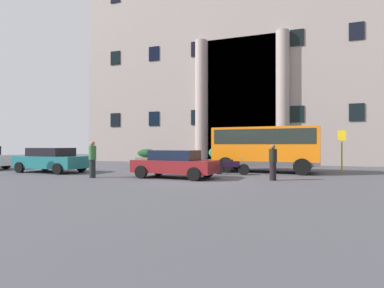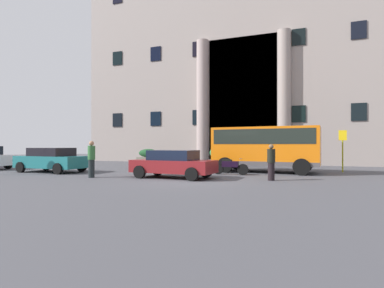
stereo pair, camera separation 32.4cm
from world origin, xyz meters
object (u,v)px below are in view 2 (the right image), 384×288
object	(u,v)px
parked_sedan_far	(173,164)
parked_estate_mid	(52,160)
motorcycle_near_kerb	(154,164)
hedge_planter_west	(149,157)
bus_stop_sign	(343,146)
pedestrian_man_red_shirt	(91,159)
scooter_by_planter	(229,166)
pedestrian_child_trailing	(271,162)
hedge_planter_entrance_left	(222,156)
orange_minibus	(266,145)

from	to	relation	value
parked_sedan_far	parked_estate_mid	world-z (taller)	parked_estate_mid
parked_estate_mid	motorcycle_near_kerb	bearing A→B (deg)	24.72
parked_sedan_far	motorcycle_near_kerb	xyz separation A→B (m)	(-2.51, 2.71, -0.24)
hedge_planter_west	bus_stop_sign	bearing A→B (deg)	-12.55
motorcycle_near_kerb	pedestrian_man_red_shirt	world-z (taller)	pedestrian_man_red_shirt
parked_sedan_far	scooter_by_planter	distance (m)	3.40
hedge_planter_west	pedestrian_man_red_shirt	world-z (taller)	pedestrian_man_red_shirt
scooter_by_planter	motorcycle_near_kerb	bearing A→B (deg)	-178.67
bus_stop_sign	pedestrian_child_trailing	size ratio (longest dim) A/B	1.50
bus_stop_sign	hedge_planter_entrance_left	world-z (taller)	bus_stop_sign
hedge_planter_entrance_left	scooter_by_planter	world-z (taller)	hedge_planter_entrance_left
parked_sedan_far	pedestrian_man_red_shirt	size ratio (longest dim) A/B	2.30
parked_sedan_far	orange_minibus	bearing A→B (deg)	55.50
orange_minibus	pedestrian_man_red_shirt	world-z (taller)	orange_minibus
parked_sedan_far	motorcycle_near_kerb	distance (m)	3.70
orange_minibus	scooter_by_planter	distance (m)	3.03
hedge_planter_entrance_left	motorcycle_near_kerb	world-z (taller)	hedge_planter_entrance_left
hedge_planter_west	parked_sedan_far	size ratio (longest dim) A/B	0.47
orange_minibus	pedestrian_man_red_shirt	size ratio (longest dim) A/B	3.38
orange_minibus	hedge_planter_entrance_left	world-z (taller)	orange_minibus
hedge_planter_entrance_left	hedge_planter_west	distance (m)	6.49
bus_stop_sign	scooter_by_planter	distance (m)	7.11
hedge_planter_west	parked_sedan_far	world-z (taller)	parked_sedan_far
hedge_planter_west	scooter_by_planter	size ratio (longest dim) A/B	0.98
motorcycle_near_kerb	pedestrian_child_trailing	bearing A→B (deg)	-9.70
bus_stop_sign	parked_sedan_far	size ratio (longest dim) A/B	0.60
parked_estate_mid	pedestrian_man_red_shirt	size ratio (longest dim) A/B	2.39
parked_estate_mid	scooter_by_planter	world-z (taller)	parked_estate_mid
parked_estate_mid	hedge_planter_entrance_left	bearing A→B (deg)	52.30
pedestrian_man_red_shirt	orange_minibus	bearing A→B (deg)	35.08
bus_stop_sign	pedestrian_child_trailing	world-z (taller)	bus_stop_sign
scooter_by_planter	pedestrian_man_red_shirt	xyz separation A→B (m)	(-6.01, -3.92, 0.46)
hedge_planter_entrance_left	parked_sedan_far	xyz separation A→B (m)	(0.29, -9.77, -0.04)
hedge_planter_west	parked_sedan_far	bearing A→B (deg)	-55.21
pedestrian_child_trailing	pedestrian_man_red_shirt	bearing A→B (deg)	-5.13
parked_sedan_far	pedestrian_child_trailing	distance (m)	4.66
bus_stop_sign	hedge_planter_west	world-z (taller)	bus_stop_sign
orange_minibus	pedestrian_child_trailing	size ratio (longest dim) A/B	3.71
bus_stop_sign	parked_sedan_far	distance (m)	10.34
orange_minibus	hedge_planter_west	world-z (taller)	orange_minibus
pedestrian_child_trailing	hedge_planter_west	bearing A→B (deg)	-56.53
hedge_planter_west	pedestrian_man_red_shirt	bearing A→B (deg)	-75.22
scooter_by_planter	hedge_planter_west	bearing A→B (deg)	143.91
orange_minibus	scooter_by_planter	world-z (taller)	orange_minibus
orange_minibus	motorcycle_near_kerb	xyz separation A→B (m)	(-6.31, -2.18, -1.13)
bus_stop_sign	parked_estate_mid	size ratio (longest dim) A/B	0.57
hedge_planter_west	parked_estate_mid	bearing A→B (deg)	-98.08
pedestrian_child_trailing	hedge_planter_entrance_left	bearing A→B (deg)	-79.58
pedestrian_child_trailing	pedestrian_man_red_shirt	world-z (taller)	pedestrian_man_red_shirt
orange_minibus	pedestrian_man_red_shirt	distance (m)	9.88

